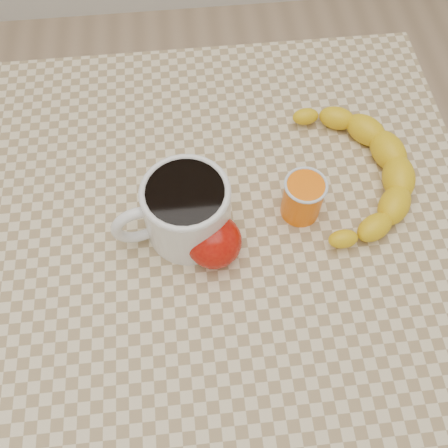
{
  "coord_description": "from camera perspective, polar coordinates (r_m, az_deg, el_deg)",
  "views": [
    {
      "loc": [
        -0.04,
        -0.36,
        1.42
      ],
      "look_at": [
        0.0,
        0.0,
        0.77
      ],
      "focal_mm": 40.0,
      "sensor_mm": 36.0,
      "label": 1
    }
  ],
  "objects": [
    {
      "name": "ground",
      "position": [
        1.46,
        -0.0,
        -14.9
      ],
      "size": [
        3.0,
        3.0,
        0.0
      ],
      "primitive_type": "plane",
      "color": "tan",
      "rests_on": "ground"
    },
    {
      "name": "banana",
      "position": [
        0.81,
        14.71,
        5.84
      ],
      "size": [
        0.3,
        0.37,
        0.05
      ],
      "primitive_type": null,
      "rotation": [
        0.0,
        0.0,
        -0.13
      ],
      "color": "yellow",
      "rests_on": "table"
    },
    {
      "name": "apple",
      "position": [
        0.71,
        -1.17,
        -1.99
      ],
      "size": [
        0.08,
        0.08,
        0.07
      ],
      "color": "#980805",
      "rests_on": "table"
    },
    {
      "name": "coffee_mug",
      "position": [
        0.71,
        -4.53,
        1.68
      ],
      "size": [
        0.19,
        0.15,
        0.11
      ],
      "color": "white",
      "rests_on": "table"
    },
    {
      "name": "table",
      "position": [
        0.83,
        -0.0,
        -3.55
      ],
      "size": [
        0.8,
        0.8,
        0.75
      ],
      "color": "beige",
      "rests_on": "ground"
    },
    {
      "name": "orange_juice_glass",
      "position": [
        0.75,
        9.0,
        3.01
      ],
      "size": [
        0.06,
        0.06,
        0.07
      ],
      "color": "#FF6A08",
      "rests_on": "table"
    }
  ]
}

